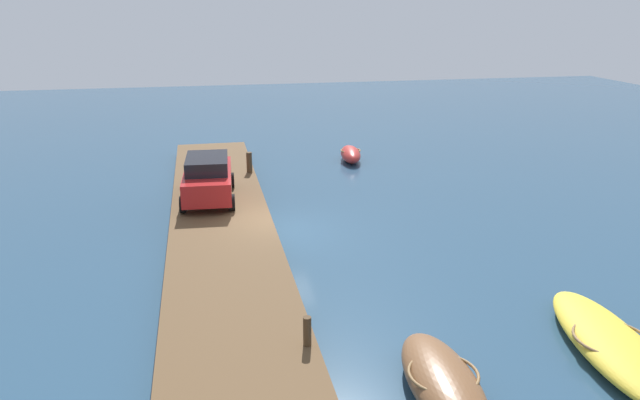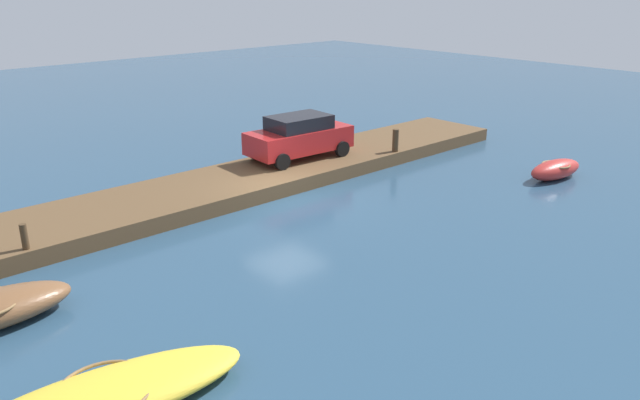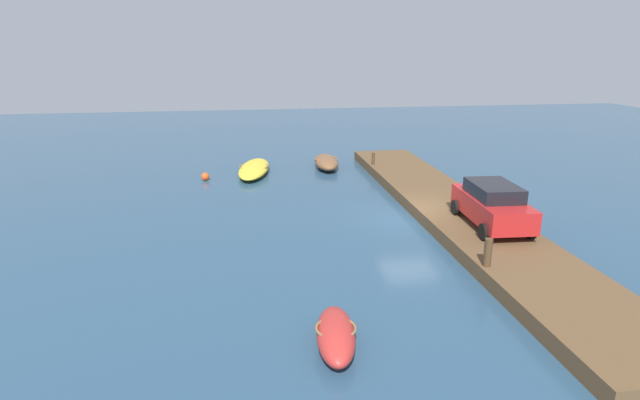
% 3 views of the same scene
% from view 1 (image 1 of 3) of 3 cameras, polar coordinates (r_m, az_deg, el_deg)
% --- Properties ---
extents(ground_plane, '(84.00, 84.00, 0.00)m').
position_cam_1_polar(ground_plane, '(22.22, -4.03, -3.00)').
color(ground_plane, navy).
extents(dock_platform, '(25.63, 3.66, 0.55)m').
position_cam_1_polar(dock_platform, '(21.98, -9.35, -2.69)').
color(dock_platform, brown).
rests_on(dock_platform, ground_plane).
extents(rowboat_brown, '(3.84, 1.63, 0.79)m').
position_cam_1_polar(rowboat_brown, '(13.52, 11.62, -16.62)').
color(rowboat_brown, brown).
rests_on(rowboat_brown, ground_plane).
extents(motorboat_yellow, '(5.57, 2.55, 0.59)m').
position_cam_1_polar(motorboat_yellow, '(16.26, 25.98, -12.22)').
color(motorboat_yellow, gold).
rests_on(motorboat_yellow, ground_plane).
extents(dinghy_red, '(2.82, 1.34, 0.75)m').
position_cam_1_polar(dinghy_red, '(31.95, 2.93, 4.40)').
color(dinghy_red, '#B72D28').
rests_on(dinghy_red, ground_plane).
extents(mooring_post_west, '(0.26, 0.26, 0.95)m').
position_cam_1_polar(mooring_post_west, '(27.90, -6.76, 3.58)').
color(mooring_post_west, '#47331E').
rests_on(mooring_post_west, dock_platform).
extents(mooring_post_mid_west, '(0.19, 0.19, 0.72)m').
position_cam_1_polar(mooring_post_mid_west, '(14.00, -1.23, -12.41)').
color(mooring_post_mid_west, '#47331E').
rests_on(mooring_post_mid_west, dock_platform).
extents(parked_car, '(4.41, 2.24, 1.75)m').
position_cam_1_polar(parked_car, '(24.16, -10.64, 2.13)').
color(parked_car, '#B21E1E').
rests_on(parked_car, dock_platform).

